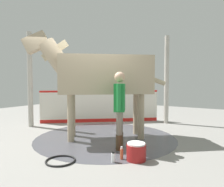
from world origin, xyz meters
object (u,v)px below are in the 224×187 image
Objects in this scene: bottle_spray at (122,153)px; wash_bucket at (136,152)px; horse at (101,75)px; handler at (120,105)px; bottle_shampoo at (113,157)px; hose_coil at (61,161)px.

wash_bucket is at bearing 22.28° from bottle_spray.
horse is 1.19m from handler.
horse is 14.37× the size of bottle_shampoo.
bottle_shampoo is at bearing 30.38° from hose_coil.
horse is 2.36m from hose_coil.
handler is at bearing 66.74° from hose_coil.
horse reaches higher than bottle_spray.
bottle_shampoo is (1.14, -1.24, -1.51)m from horse.
handler is at bearing 145.08° from wash_bucket.
bottle_spray is (0.35, -0.52, -0.84)m from handler.
handler is 8.16× the size of bottle_shampoo.
hose_coil is (-1.12, -0.79, -0.14)m from wash_bucket.
wash_bucket is at bearing 35.39° from hose_coil.
bottle_spray is (0.05, 0.21, 0.02)m from bottle_shampoo.
horse is at bearing 122.08° from handler.
bottle_shampoo is (0.30, -0.73, -0.86)m from handler.
handler is 6.98× the size of bottle_spray.
horse is 12.28× the size of bottle_spray.
handler is at bearing 112.16° from bottle_shampoo.
horse is 1.76× the size of handler.
wash_bucket is (0.60, -0.42, -0.79)m from handler.
bottle_shampoo is 0.37× the size of hose_coil.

